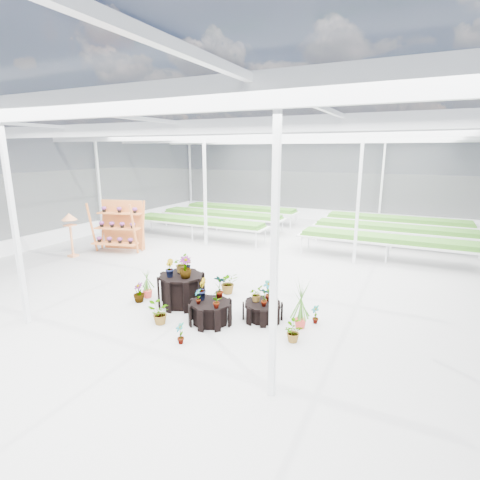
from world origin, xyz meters
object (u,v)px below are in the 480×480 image
at_px(shelf_rack, 118,227).
at_px(plinth_low, 263,311).
at_px(plinth_tall, 182,290).
at_px(plinth_mid, 210,312).
at_px(bird_table, 71,235).

bearing_deg(shelf_rack, plinth_low, -37.40).
height_order(plinth_tall, plinth_mid, plinth_tall).
bearing_deg(plinth_tall, plinth_low, 2.60).
relative_size(plinth_mid, plinth_low, 1.07).
height_order(plinth_tall, shelf_rack, shelf_rack).
bearing_deg(plinth_low, plinth_tall, -177.40).
bearing_deg(plinth_mid, bird_table, 161.01).
xyz_separation_m(plinth_tall, plinth_mid, (1.20, -0.60, -0.14)).
xyz_separation_m(shelf_rack, bird_table, (-1.00, -1.36, -0.16)).
xyz_separation_m(plinth_mid, plinth_low, (1.00, 0.70, -0.05)).
distance_m(plinth_tall, plinth_mid, 1.35).
height_order(plinth_low, bird_table, bird_table).
xyz_separation_m(plinth_mid, shelf_rack, (-6.41, 3.91, 0.73)).
height_order(shelf_rack, bird_table, shelf_rack).
bearing_deg(plinth_low, bird_table, 167.60).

